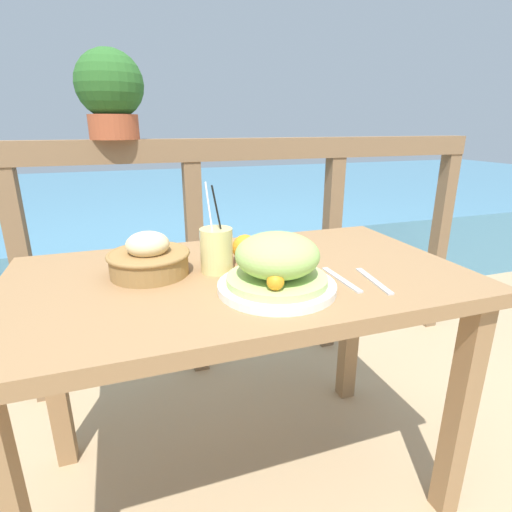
# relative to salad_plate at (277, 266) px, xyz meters

# --- Properties ---
(ground_plane) EXTENTS (12.00, 12.00, 0.00)m
(ground_plane) POSITION_rel_salad_plate_xyz_m (-0.05, 0.15, -0.81)
(ground_plane) COLOR tan
(patio_table) EXTENTS (1.24, 0.70, 0.74)m
(patio_table) POSITION_rel_salad_plate_xyz_m (-0.05, 0.15, -0.17)
(patio_table) COLOR #997047
(patio_table) RESTS_ON ground_plane
(railing_fence) EXTENTS (2.80, 0.08, 1.08)m
(railing_fence) POSITION_rel_salad_plate_xyz_m (-0.05, 0.85, -0.07)
(railing_fence) COLOR brown
(railing_fence) RESTS_ON ground_plane
(sea_backdrop) EXTENTS (12.00, 4.00, 0.50)m
(sea_backdrop) POSITION_rel_salad_plate_xyz_m (-0.05, 3.35, -0.56)
(sea_backdrop) COLOR teal
(sea_backdrop) RESTS_ON ground_plane
(salad_plate) EXTENTS (0.29, 0.29, 0.15)m
(salad_plate) POSITION_rel_salad_plate_xyz_m (0.00, 0.00, 0.00)
(salad_plate) COLOR white
(salad_plate) RESTS_ON patio_table
(drink_glass) EXTENTS (0.09, 0.09, 0.25)m
(drink_glass) POSITION_rel_salad_plate_xyz_m (-0.11, 0.18, -0.00)
(drink_glass) COLOR #DBCC7F
(drink_glass) RESTS_ON patio_table
(bread_basket) EXTENTS (0.22, 0.22, 0.12)m
(bread_basket) POSITION_rel_salad_plate_xyz_m (-0.28, 0.22, -0.02)
(bread_basket) COLOR olive
(bread_basket) RESTS_ON patio_table
(potted_plant) EXTENTS (0.25, 0.25, 0.32)m
(potted_plant) POSITION_rel_salad_plate_xyz_m (-0.34, 0.85, 0.44)
(potted_plant) COLOR #A34C2D
(potted_plant) RESTS_ON railing_fence
(fork) EXTENTS (0.02, 0.18, 0.00)m
(fork) POSITION_rel_salad_plate_xyz_m (0.18, 0.01, -0.06)
(fork) COLOR silver
(fork) RESTS_ON patio_table
(knife) EXTENTS (0.04, 0.18, 0.00)m
(knife) POSITION_rel_salad_plate_xyz_m (0.26, -0.03, -0.06)
(knife) COLOR silver
(knife) RESTS_ON patio_table
(orange_near_basket) EXTENTS (0.08, 0.08, 0.08)m
(orange_near_basket) POSITION_rel_salad_plate_xyz_m (-0.00, 0.24, -0.02)
(orange_near_basket) COLOR orange
(orange_near_basket) RESTS_ON patio_table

